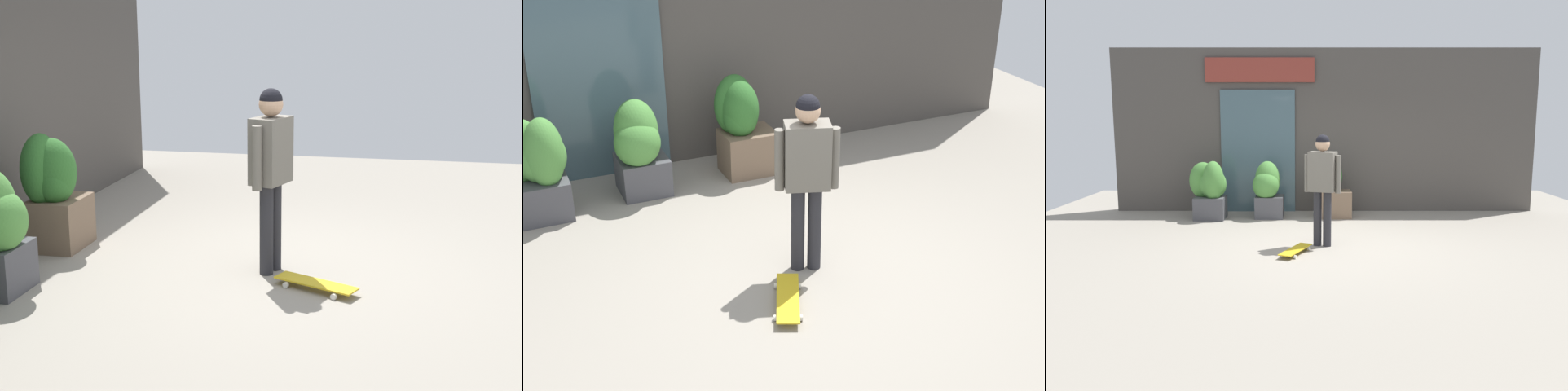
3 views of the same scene
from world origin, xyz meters
TOP-DOWN VIEW (x-y plane):
  - ground_plane at (0.00, 0.00)m, footprint 12.00×12.00m
  - skateboarder at (-0.13, -0.08)m, footprint 0.57×0.38m
  - skateboard at (-0.54, -0.58)m, footprint 0.50×0.79m
  - planter_box_left at (0.13, 2.29)m, footprint 0.69×0.57m

SIDE VIEW (x-z plane):
  - ground_plane at x=0.00m, z-range 0.00..0.00m
  - skateboard at x=-0.54m, z-range 0.02..0.10m
  - planter_box_left at x=0.13m, z-range 0.04..1.28m
  - skateboarder at x=-0.13m, z-range 0.20..1.97m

